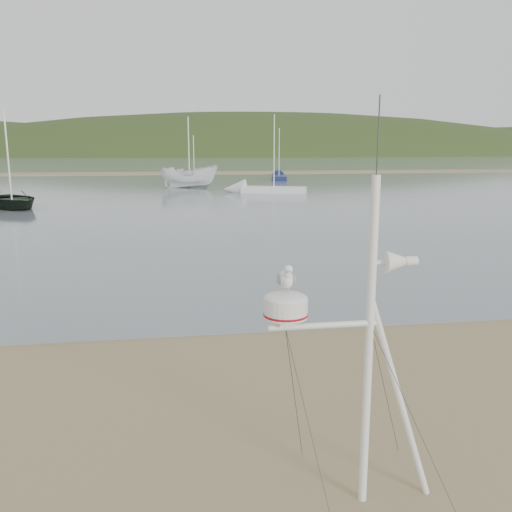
{
  "coord_description": "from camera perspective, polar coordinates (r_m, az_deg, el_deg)",
  "views": [
    {
      "loc": [
        0.75,
        -6.61,
        3.84
      ],
      "look_at": [
        1.92,
        1.0,
        2.26
      ],
      "focal_mm": 38.0,
      "sensor_mm": 36.0,
      "label": 1
    }
  ],
  "objects": [
    {
      "name": "hill_ridge",
      "position": [
        243.4,
        -4.55,
        6.0
      ],
      "size": [
        620.0,
        180.0,
        80.0
      ],
      "color": "#243415",
      "rests_on": "ground"
    },
    {
      "name": "boat_white",
      "position": [
        50.05,
        -7.07,
        10.12
      ],
      "size": [
        2.03,
        1.98,
        5.19
      ],
      "primitive_type": "imported",
      "rotation": [
        0.0,
        0.0,
        1.56
      ],
      "color": "white",
      "rests_on": "water"
    },
    {
      "name": "ground",
      "position": [
        7.68,
        -13.9,
        -18.78
      ],
      "size": [
        560.0,
        560.0,
        0.0
      ],
      "primitive_type": "plane",
      "color": "olive",
      "rests_on": "ground"
    },
    {
      "name": "sandbar",
      "position": [
        76.7,
        -9.41,
        8.62
      ],
      "size": [
        560.0,
        7.0,
        0.07
      ],
      "primitive_type": "cube",
      "color": "olive",
      "rests_on": "water"
    },
    {
      "name": "sailboat_dark_mid",
      "position": [
        55.66,
        -5.96,
        7.88
      ],
      "size": [
        3.62,
        5.05,
        5.14
      ],
      "color": "black",
      "rests_on": "ground"
    },
    {
      "name": "far_cottages",
      "position": [
        202.62,
        -8.29,
        11.51
      ],
      "size": [
        294.4,
        6.3,
        8.0
      ],
      "color": "beige",
      "rests_on": "ground"
    },
    {
      "name": "sailboat_white_near",
      "position": [
        44.51,
        -0.37,
        7.03
      ],
      "size": [
        6.96,
        3.83,
        6.76
      ],
      "color": "white",
      "rests_on": "ground"
    },
    {
      "name": "boat_dark",
      "position": [
        36.47,
        -24.58,
        8.61
      ],
      "size": [
        3.63,
        2.92,
        5.13
      ],
      "primitive_type": "imported",
      "rotation": [
        0.0,
        0.0,
        0.59
      ],
      "color": "black",
      "rests_on": "water"
    },
    {
      "name": "sailboat_blue_far",
      "position": [
        62.57,
        2.37,
        8.33
      ],
      "size": [
        2.43,
        6.3,
        6.14
      ],
      "color": "#151D4A",
      "rests_on": "ground"
    },
    {
      "name": "water",
      "position": [
        138.66,
        -9.2,
        9.86
      ],
      "size": [
        560.0,
        256.0,
        0.04
      ],
      "primitive_type": "cube",
      "color": "slate",
      "rests_on": "ground"
    },
    {
      "name": "mast_rig",
      "position": [
        6.07,
        11.16,
        -16.07
      ],
      "size": [
        1.91,
        2.04,
        4.32
      ],
      "color": "white",
      "rests_on": "ground"
    }
  ]
}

